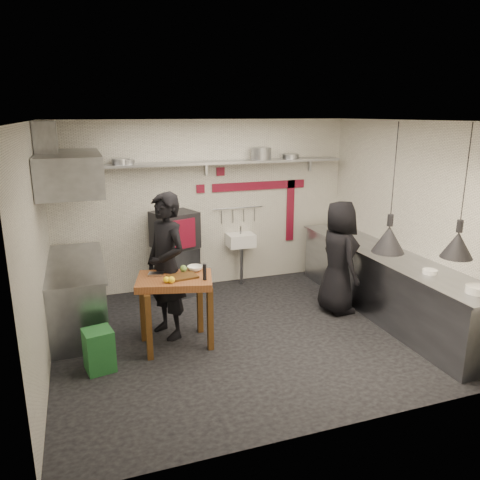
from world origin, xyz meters
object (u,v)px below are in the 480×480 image
object	(u,v)px
combi_oven	(175,230)
oven_stand	(176,271)
prep_table	(176,312)
chef_right	(339,257)
chef_left	(166,266)
green_bin	(99,350)

from	to	relation	value
combi_oven	oven_stand	bearing A→B (deg)	-127.77
combi_oven	prep_table	bearing A→B (deg)	-121.44
oven_stand	chef_right	distance (m)	2.62
prep_table	chef_left	xyz separation A→B (m)	(-0.04, 0.33, 0.51)
green_bin	oven_stand	bearing A→B (deg)	57.00
prep_table	chef_right	world-z (taller)	chef_right
green_bin	chef_left	bearing A→B (deg)	34.52
oven_stand	chef_right	bearing A→B (deg)	-53.46
prep_table	chef_right	size ratio (longest dim) A/B	0.55
combi_oven	prep_table	xyz separation A→B (m)	(-0.36, -1.75, -0.63)
green_bin	prep_table	size ratio (longest dim) A/B	0.54
chef_left	chef_right	xyz separation A→B (m)	(2.54, -0.04, -0.13)
oven_stand	green_bin	distance (m)	2.43
chef_left	prep_table	bearing A→B (deg)	-16.65
green_bin	chef_left	xyz separation A→B (m)	(0.93, 0.64, 0.72)
oven_stand	chef_left	world-z (taller)	chef_left
prep_table	chef_left	distance (m)	0.60
green_bin	prep_table	world-z (taller)	prep_table
chef_right	green_bin	bearing A→B (deg)	102.04
oven_stand	combi_oven	world-z (taller)	combi_oven
oven_stand	green_bin	xyz separation A→B (m)	(-1.32, -2.03, -0.15)
prep_table	chef_left	world-z (taller)	chef_left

